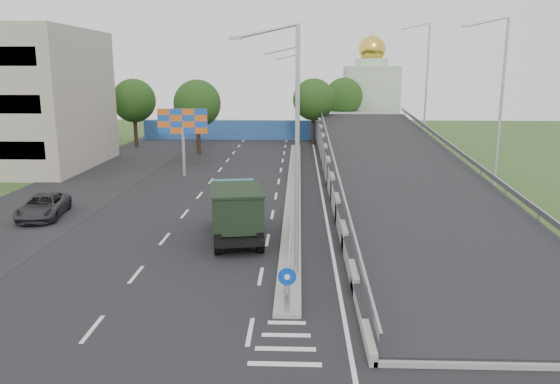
{
  "coord_description": "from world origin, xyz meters",
  "views": [
    {
      "loc": [
        0.38,
        -15.57,
        8.5
      ],
      "look_at": [
        -0.62,
        12.56,
        2.2
      ],
      "focal_mm": 35.0,
      "sensor_mm": 36.0,
      "label": 1
    }
  ],
  "objects_px": {
    "church": "(370,94)",
    "sign_bollard": "(287,290)",
    "lamp_post_far": "(297,95)",
    "lamp_post_near": "(292,140)",
    "dump_truck": "(236,209)",
    "billboard": "(183,125)",
    "parked_car_c": "(43,206)",
    "lamp_post_mid": "(296,107)"
  },
  "relations": [
    {
      "from": "dump_truck",
      "to": "parked_car_c",
      "type": "relative_size",
      "value": 1.37
    },
    {
      "from": "lamp_post_mid",
      "to": "dump_truck",
      "type": "relative_size",
      "value": 1.51
    },
    {
      "from": "church",
      "to": "billboard",
      "type": "bearing_deg",
      "value": -120.7
    },
    {
      "from": "sign_bollard",
      "to": "parked_car_c",
      "type": "bearing_deg",
      "value": 138.8
    },
    {
      "from": "sign_bollard",
      "to": "parked_car_c",
      "type": "height_order",
      "value": "sign_bollard"
    },
    {
      "from": "church",
      "to": "sign_bollard",
      "type": "bearing_deg",
      "value": -99.81
    },
    {
      "from": "church",
      "to": "billboard",
      "type": "distance_m",
      "value": 37.23
    },
    {
      "from": "lamp_post_mid",
      "to": "lamp_post_far",
      "type": "height_order",
      "value": "same"
    },
    {
      "from": "lamp_post_far",
      "to": "dump_truck",
      "type": "xyz_separation_m",
      "value": [
        -2.96,
        -34.61,
        -4.26
      ]
    },
    {
      "from": "lamp_post_far",
      "to": "parked_car_c",
      "type": "bearing_deg",
      "value": -115.48
    },
    {
      "from": "dump_truck",
      "to": "sign_bollard",
      "type": "bearing_deg",
      "value": -82.53
    },
    {
      "from": "lamp_post_near",
      "to": "parked_car_c",
      "type": "relative_size",
      "value": 2.08
    },
    {
      "from": "lamp_post_near",
      "to": "sign_bollard",
      "type": "bearing_deg",
      "value": -91.64
    },
    {
      "from": "lamp_post_mid",
      "to": "parked_car_c",
      "type": "height_order",
      "value": "lamp_post_mid"
    },
    {
      "from": "sign_bollard",
      "to": "lamp_post_far",
      "type": "height_order",
      "value": "lamp_post_far"
    },
    {
      "from": "lamp_post_near",
      "to": "billboard",
      "type": "height_order",
      "value": "lamp_post_near"
    },
    {
      "from": "lamp_post_mid",
      "to": "billboard",
      "type": "bearing_deg",
      "value": 167.62
    },
    {
      "from": "sign_bollard",
      "to": "church",
      "type": "bearing_deg",
      "value": 80.19
    },
    {
      "from": "billboard",
      "to": "parked_car_c",
      "type": "relative_size",
      "value": 1.14
    },
    {
      "from": "lamp_post_near",
      "to": "dump_truck",
      "type": "height_order",
      "value": "lamp_post_near"
    },
    {
      "from": "lamp_post_near",
      "to": "lamp_post_far",
      "type": "height_order",
      "value": "same"
    },
    {
      "from": "lamp_post_near",
      "to": "lamp_post_far",
      "type": "xyz_separation_m",
      "value": [
        0.0,
        40.0,
        0.0
      ]
    },
    {
      "from": "lamp_post_near",
      "to": "dump_truck",
      "type": "relative_size",
      "value": 1.51
    },
    {
      "from": "sign_bollard",
      "to": "billboard",
      "type": "distance_m",
      "value": 27.53
    },
    {
      "from": "church",
      "to": "billboard",
      "type": "relative_size",
      "value": 2.51
    },
    {
      "from": "lamp_post_mid",
      "to": "parked_car_c",
      "type": "xyz_separation_m",
      "value": [
        -14.77,
        -10.99,
        -5.14
      ]
    },
    {
      "from": "lamp_post_mid",
      "to": "lamp_post_far",
      "type": "xyz_separation_m",
      "value": [
        0.0,
        20.0,
        0.0
      ]
    },
    {
      "from": "lamp_post_near",
      "to": "lamp_post_mid",
      "type": "distance_m",
      "value": 20.0
    },
    {
      "from": "lamp_post_far",
      "to": "church",
      "type": "distance_m",
      "value": 17.15
    },
    {
      "from": "sign_bollard",
      "to": "dump_truck",
      "type": "relative_size",
      "value": 0.25
    },
    {
      "from": "dump_truck",
      "to": "lamp_post_near",
      "type": "bearing_deg",
      "value": -70.94
    },
    {
      "from": "sign_bollard",
      "to": "lamp_post_mid",
      "type": "height_order",
      "value": "lamp_post_mid"
    },
    {
      "from": "lamp_post_near",
      "to": "church",
      "type": "height_order",
      "value": "church"
    },
    {
      "from": "parked_car_c",
      "to": "sign_bollard",
      "type": "bearing_deg",
      "value": -50.15
    },
    {
      "from": "dump_truck",
      "to": "parked_car_c",
      "type": "distance_m",
      "value": 12.38
    },
    {
      "from": "parked_car_c",
      "to": "lamp_post_near",
      "type": "bearing_deg",
      "value": -40.33
    },
    {
      "from": "billboard",
      "to": "parked_car_c",
      "type": "bearing_deg",
      "value": -113.53
    },
    {
      "from": "dump_truck",
      "to": "parked_car_c",
      "type": "bearing_deg",
      "value": 153.25
    },
    {
      "from": "lamp_post_far",
      "to": "church",
      "type": "xyz_separation_m",
      "value": [
        9.89,
        14.0,
        -0.5
      ]
    },
    {
      "from": "lamp_post_near",
      "to": "billboard",
      "type": "distance_m",
      "value": 23.87
    },
    {
      "from": "sign_bollard",
      "to": "church",
      "type": "height_order",
      "value": "church"
    },
    {
      "from": "parked_car_c",
      "to": "dump_truck",
      "type": "bearing_deg",
      "value": -25.98
    }
  ]
}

